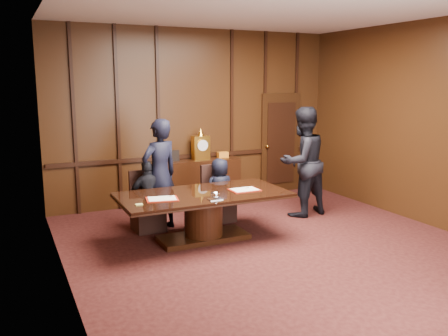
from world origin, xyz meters
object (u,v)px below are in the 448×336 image
Objects in this scene: conference_table at (203,209)px; signatory_left at (148,196)px; witness_left at (160,175)px; signatory_right at (220,190)px; sideboard at (201,179)px; witness_right at (302,162)px.

conference_table is 2.20× the size of signatory_left.
witness_left reaches higher than signatory_left.
signatory_right is (0.65, 0.80, 0.06)m from conference_table.
conference_table is 1.03m from signatory_left.
signatory_left is (-1.50, -1.36, 0.11)m from sideboard.
witness_right reaches higher than signatory_left.
signatory_left is (-0.65, 0.80, 0.09)m from conference_table.
signatory_right reaches higher than conference_table.
signatory_left reaches higher than conference_table.
signatory_right is 0.61× the size of witness_left.
witness_left is at bearing -15.52° from witness_right.
sideboard is 1.89m from witness_left.
witness_left reaches higher than conference_table.
sideboard is 0.61× the size of conference_table.
conference_table is 1.40× the size of witness_left.
conference_table is 1.30× the size of witness_right.
signatory_left is 0.64× the size of witness_left.
signatory_left is at bearing -6.72° from witness_left.
signatory_left reaches higher than signatory_right.
conference_table is (-0.85, -2.16, 0.02)m from sideboard.
signatory_left is at bearing -137.89° from sideboard.
sideboard is 2.17m from witness_right.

